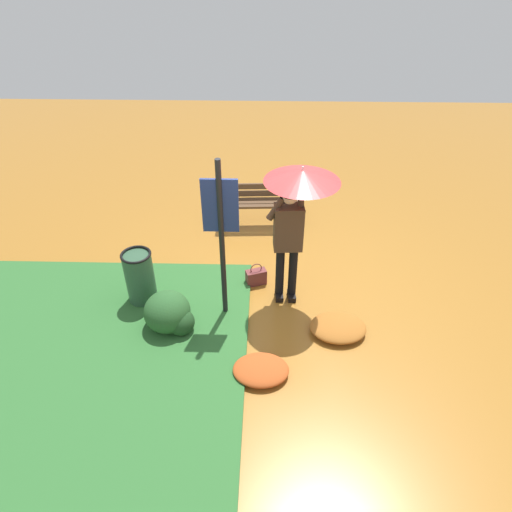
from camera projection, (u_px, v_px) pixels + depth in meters
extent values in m
plane|color=#9E6623|center=(286.00, 288.00, 6.82)|extent=(18.00, 18.00, 0.00)
cube|color=#2D662D|center=(52.00, 360.00, 5.65)|extent=(4.80, 4.00, 0.05)
cylinder|color=black|center=(280.00, 273.00, 6.42)|extent=(0.12, 0.12, 0.86)
cylinder|color=black|center=(293.00, 273.00, 6.42)|extent=(0.12, 0.12, 0.86)
cube|color=black|center=(279.00, 296.00, 6.62)|extent=(0.12, 0.23, 0.08)
cube|color=black|center=(291.00, 296.00, 6.61)|extent=(0.12, 0.23, 0.08)
cube|color=#473323|center=(288.00, 228.00, 5.98)|extent=(0.40, 0.27, 0.64)
sphere|color=beige|center=(290.00, 196.00, 5.71)|extent=(0.20, 0.20, 0.20)
ellipsoid|color=black|center=(290.00, 194.00, 5.69)|extent=(0.20, 0.20, 0.15)
cylinder|color=#473323|center=(272.00, 214.00, 5.84)|extent=(0.18, 0.13, 0.18)
cylinder|color=#473323|center=(276.00, 209.00, 5.78)|extent=(0.24, 0.11, 0.33)
cube|color=black|center=(283.00, 199.00, 5.71)|extent=(0.07, 0.02, 0.14)
cylinder|color=#473323|center=(302.00, 212.00, 5.84)|extent=(0.11, 0.10, 0.09)
cylinder|color=#473323|center=(301.00, 205.00, 5.80)|extent=(0.10, 0.09, 0.23)
cylinder|color=#A5A5AD|center=(302.00, 182.00, 5.62)|extent=(0.02, 0.02, 0.41)
cone|color=#B22D2D|center=(302.00, 175.00, 5.56)|extent=(0.96, 0.96, 0.16)
sphere|color=#A5A5AD|center=(303.00, 167.00, 5.50)|extent=(0.02, 0.02, 0.02)
cylinder|color=black|center=(222.00, 245.00, 5.71)|extent=(0.07, 0.07, 2.30)
cube|color=navy|center=(220.00, 206.00, 5.40)|extent=(0.44, 0.04, 0.70)
cube|color=red|center=(220.00, 205.00, 5.41)|extent=(0.38, 0.01, 0.64)
cube|color=brown|center=(256.00, 277.00, 6.84)|extent=(0.33, 0.23, 0.24)
torus|color=brown|center=(256.00, 269.00, 6.74)|extent=(0.17, 0.07, 0.18)
cube|color=black|center=(223.00, 214.00, 8.13)|extent=(0.08, 0.36, 0.44)
cube|color=black|center=(295.00, 215.00, 8.10)|extent=(0.08, 0.36, 0.44)
cube|color=#513823|center=(259.00, 206.00, 7.88)|extent=(1.40, 0.17, 0.04)
cube|color=#513823|center=(259.00, 203.00, 7.98)|extent=(1.40, 0.17, 0.04)
cube|color=#513823|center=(259.00, 200.00, 8.07)|extent=(1.40, 0.17, 0.04)
cube|color=#513823|center=(259.00, 193.00, 8.06)|extent=(1.40, 0.11, 0.10)
cube|color=#513823|center=(259.00, 186.00, 7.97)|extent=(1.40, 0.11, 0.10)
cylinder|color=#2D5138|center=(140.00, 279.00, 6.36)|extent=(0.40, 0.40, 0.80)
torus|color=black|center=(136.00, 255.00, 6.11)|extent=(0.42, 0.42, 0.04)
ellipsoid|color=#285628|center=(167.00, 312.00, 6.00)|extent=(0.61, 0.61, 0.55)
ellipsoid|color=#1E421E|center=(181.00, 322.00, 5.97)|extent=(0.37, 0.37, 0.37)
ellipsoid|color=#A86023|center=(338.00, 328.00, 6.03)|extent=(0.74, 0.59, 0.16)
ellipsoid|color=#B74C1E|center=(261.00, 370.00, 5.47)|extent=(0.68, 0.54, 0.15)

